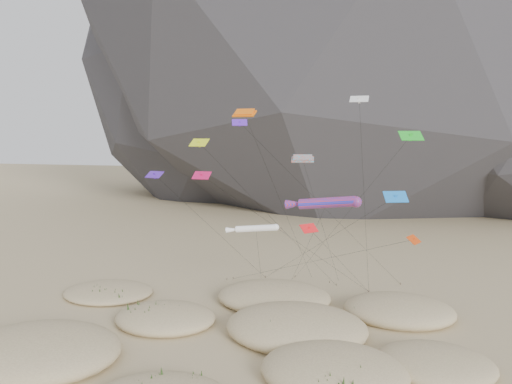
# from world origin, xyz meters

# --- Properties ---
(ground) EXTENTS (500.00, 500.00, 0.00)m
(ground) POSITION_xyz_m (0.00, 0.00, 0.00)
(ground) COLOR #CCB789
(ground) RESTS_ON ground
(dunes) EXTENTS (49.90, 36.85, 3.60)m
(dunes) POSITION_xyz_m (-1.25, 3.52, 0.67)
(dunes) COLOR #CCB789
(dunes) RESTS_ON ground
(dune_grass) EXTENTS (43.00, 27.57, 1.51)m
(dune_grass) POSITION_xyz_m (-1.42, 2.99, 0.85)
(dune_grass) COLOR black
(dune_grass) RESTS_ON ground
(kite_stakes) EXTENTS (23.93, 4.49, 0.30)m
(kite_stakes) POSITION_xyz_m (2.18, 24.00, 0.15)
(kite_stakes) COLOR #3F2D1E
(kite_stakes) RESTS_ON ground
(rainbow_tube_kite) EXTENTS (9.88, 9.37, 13.78)m
(rainbow_tube_kite) POSITION_xyz_m (5.89, 13.41, 12.79)
(rainbow_tube_kite) COLOR red
(rainbow_tube_kite) RESTS_ON ground
(white_tube_kite) EXTENTS (6.21, 10.74, 10.40)m
(white_tube_kite) POSITION_xyz_m (-2.03, 11.42, 9.78)
(white_tube_kite) COLOR white
(white_tube_kite) RESTS_ON ground
(orange_parafoil) EXTENTS (7.12, 16.18, 23.53)m
(orange_parafoil) POSITION_xyz_m (-3.02, 11.62, 22.75)
(orange_parafoil) COLOR orange
(orange_parafoil) RESTS_ON ground
(multi_parafoil) EXTENTS (4.42, 14.47, 18.37)m
(multi_parafoil) POSITION_xyz_m (3.52, 12.38, 17.70)
(multi_parafoil) COLOR #FD3B1A
(multi_parafoil) RESTS_ON ground
(delta_kites) EXTENTS (31.82, 22.79, 25.14)m
(delta_kites) POSITION_xyz_m (3.93, 10.84, 16.77)
(delta_kites) COLOR #D83D0B
(delta_kites) RESTS_ON ground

